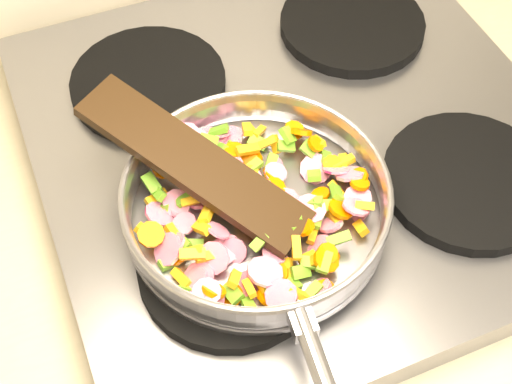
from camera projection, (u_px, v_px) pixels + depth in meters
name	position (u px, v px, depth m)	size (l,w,h in m)	color
cooktop	(299.00, 145.00, 0.85)	(0.60, 0.60, 0.04)	#939399
grate_fl	(231.00, 265.00, 0.72)	(0.19, 0.19, 0.02)	black
grate_fr	(468.00, 181.00, 0.78)	(0.19, 0.19, 0.02)	black
grate_bl	(148.00, 83.00, 0.87)	(0.19, 0.19, 0.02)	black
grate_br	(352.00, 24.00, 0.94)	(0.19, 0.19, 0.02)	black
saute_pan	(257.00, 203.00, 0.72)	(0.31, 0.48, 0.05)	#9E9EA5
vegetable_heap	(255.00, 207.00, 0.73)	(0.25, 0.26, 0.05)	#CF1454
wooden_spatula	(194.00, 163.00, 0.72)	(0.26, 0.06, 0.01)	black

